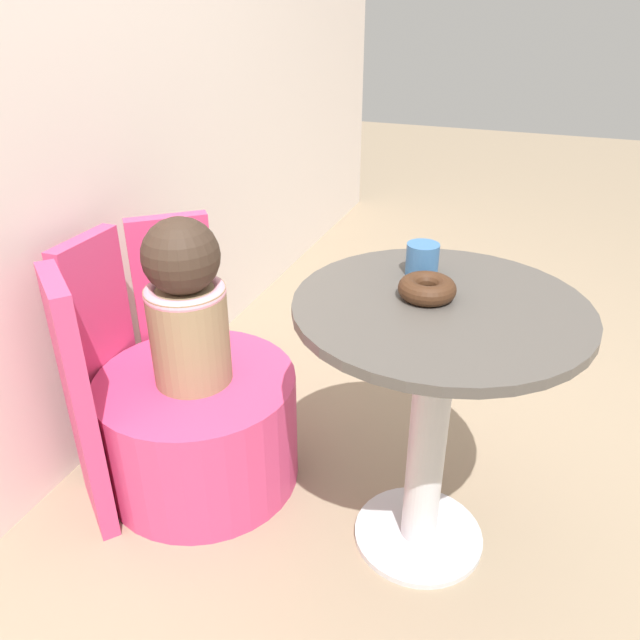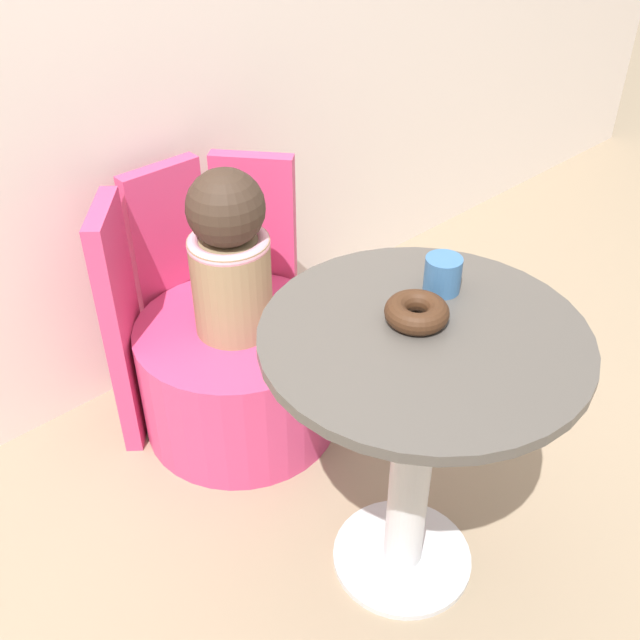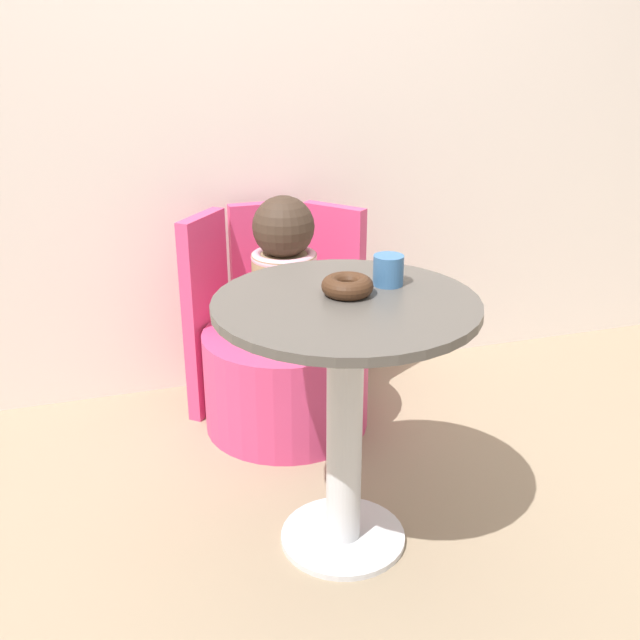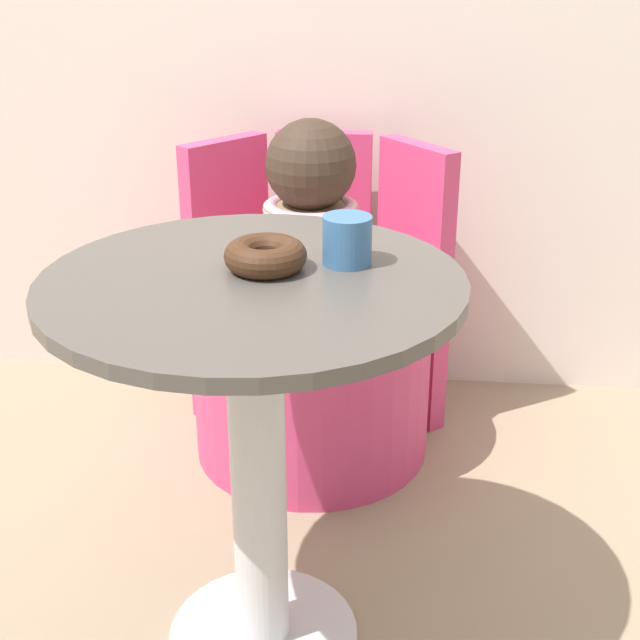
{
  "view_description": "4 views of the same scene",
  "coord_description": "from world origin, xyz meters",
  "px_view_note": "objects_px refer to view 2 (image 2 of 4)",
  "views": [
    {
      "loc": [
        -1.23,
        -0.19,
        1.37
      ],
      "look_at": [
        0.1,
        0.31,
        0.61
      ],
      "focal_mm": 35.0,
      "sensor_mm": 36.0,
      "label": 1
    },
    {
      "loc": [
        -0.92,
        -0.75,
        1.65
      ],
      "look_at": [
        0.06,
        0.32,
        0.6
      ],
      "focal_mm": 42.0,
      "sensor_mm": 36.0,
      "label": 2
    },
    {
      "loc": [
        -0.53,
        -1.66,
        1.4
      ],
      "look_at": [
        0.09,
        0.36,
        0.54
      ],
      "focal_mm": 42.0,
      "sensor_mm": 36.0,
      "label": 3
    },
    {
      "loc": [
        0.29,
        -1.29,
        1.24
      ],
      "look_at": [
        0.13,
        0.34,
        0.52
      ],
      "focal_mm": 50.0,
      "sensor_mm": 36.0,
      "label": 4
    }
  ],
  "objects_px": {
    "child_figure": "(229,255)",
    "cup": "(443,274)",
    "tub_chair": "(239,375)",
    "round_table": "(417,409)",
    "donut": "(417,312)"
  },
  "relations": [
    {
      "from": "round_table",
      "to": "cup",
      "type": "xyz_separation_m",
      "value": [
        0.14,
        0.08,
        0.25
      ]
    },
    {
      "from": "child_figure",
      "to": "cup",
      "type": "distance_m",
      "value": 0.65
    },
    {
      "from": "round_table",
      "to": "tub_chair",
      "type": "bearing_deg",
      "value": 88.62
    },
    {
      "from": "round_table",
      "to": "tub_chair",
      "type": "distance_m",
      "value": 0.78
    },
    {
      "from": "cup",
      "to": "tub_chair",
      "type": "bearing_deg",
      "value": 101.72
    },
    {
      "from": "donut",
      "to": "child_figure",
      "type": "bearing_deg",
      "value": 89.96
    },
    {
      "from": "child_figure",
      "to": "round_table",
      "type": "bearing_deg",
      "value": -91.38
    },
    {
      "from": "round_table",
      "to": "donut",
      "type": "distance_m",
      "value": 0.24
    },
    {
      "from": "child_figure",
      "to": "cup",
      "type": "xyz_separation_m",
      "value": [
        0.13,
        -0.62,
        0.17
      ]
    },
    {
      "from": "round_table",
      "to": "child_figure",
      "type": "distance_m",
      "value": 0.7
    },
    {
      "from": "tub_chair",
      "to": "round_table",
      "type": "bearing_deg",
      "value": -91.38
    },
    {
      "from": "cup",
      "to": "donut",
      "type": "bearing_deg",
      "value": -162.4
    },
    {
      "from": "round_table",
      "to": "cup",
      "type": "relative_size",
      "value": 9.11
    },
    {
      "from": "round_table",
      "to": "cup",
      "type": "bearing_deg",
      "value": 28.82
    },
    {
      "from": "tub_chair",
      "to": "child_figure",
      "type": "bearing_deg",
      "value": 0.0
    }
  ]
}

